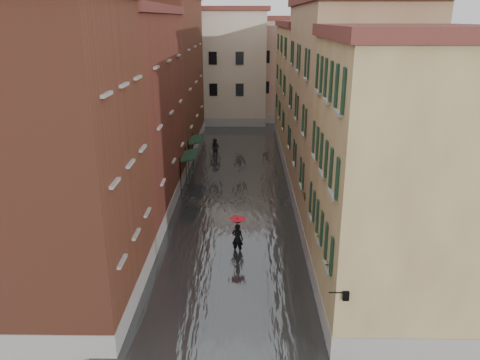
{
  "coord_description": "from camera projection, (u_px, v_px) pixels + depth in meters",
  "views": [
    {
      "loc": [
        0.84,
        -20.27,
        12.23
      ],
      "look_at": [
        0.44,
        6.34,
        3.0
      ],
      "focal_mm": 35.0,
      "sensor_mm": 36.0,
      "label": 1
    }
  ],
  "objects": [
    {
      "name": "building_right_near",
      "position": [
        396.0,
        184.0,
        19.3
      ],
      "size": [
        6.0,
        8.0,
        11.5
      ],
      "primitive_type": "cube",
      "color": "olive",
      "rests_on": "ground"
    },
    {
      "name": "wall_lantern",
      "position": [
        345.0,
        295.0,
        16.46
      ],
      "size": [
        0.71,
        0.22,
        0.35
      ],
      "color": "black",
      "rests_on": "ground"
    },
    {
      "name": "building_end_pink",
      "position": [
        288.0,
        70.0,
        58.91
      ],
      "size": [
        10.0,
        9.0,
        12.0
      ],
      "primitive_type": "cube",
      "color": "tan",
      "rests_on": "ground"
    },
    {
      "name": "window_planters",
      "position": [
        314.0,
        210.0,
        22.5
      ],
      "size": [
        0.59,
        10.61,
        0.84
      ],
      "color": "brown",
      "rests_on": "ground"
    },
    {
      "name": "building_end_cream",
      "position": [
        216.0,
        68.0,
        56.98
      ],
      "size": [
        12.0,
        9.0,
        13.0
      ],
      "primitive_type": "cube",
      "color": "beige",
      "rests_on": "ground"
    },
    {
      "name": "awning_near",
      "position": [
        189.0,
        156.0,
        34.96
      ],
      "size": [
        1.09,
        3.17,
        2.8
      ],
      "color": "#163120",
      "rests_on": "ground"
    },
    {
      "name": "building_right_mid",
      "position": [
        345.0,
        114.0,
        29.45
      ],
      "size": [
        6.0,
        14.0,
        13.0
      ],
      "primitive_type": "cube",
      "color": "#9F8260",
      "rests_on": "ground"
    },
    {
      "name": "awning_far",
      "position": [
        196.0,
        140.0,
        39.53
      ],
      "size": [
        1.09,
        3.19,
        2.8
      ],
      "color": "#163120",
      "rests_on": "ground"
    },
    {
      "name": "building_left_far",
      "position": [
        163.0,
        77.0,
        43.65
      ],
      "size": [
        6.0,
        16.0,
        14.0
      ],
      "primitive_type": "cube",
      "color": "brown",
      "rests_on": "ground"
    },
    {
      "name": "ground",
      "position": [
        229.0,
        279.0,
        23.17
      ],
      "size": [
        120.0,
        120.0,
        0.0
      ],
      "primitive_type": "plane",
      "color": "slate",
      "rests_on": "ground"
    },
    {
      "name": "building_right_far",
      "position": [
        313.0,
        91.0,
        43.86
      ],
      "size": [
        6.0,
        16.0,
        11.5
      ],
      "primitive_type": "cube",
      "color": "olive",
      "rests_on": "ground"
    },
    {
      "name": "building_left_near",
      "position": [
        57.0,
        165.0,
        19.25
      ],
      "size": [
        6.0,
        8.0,
        13.0
      ],
      "primitive_type": "cube",
      "color": "brown",
      "rests_on": "ground"
    },
    {
      "name": "pedestrian_far",
      "position": [
        215.0,
        148.0,
        43.07
      ],
      "size": [
        1.06,
        0.95,
        1.79
      ],
      "primitive_type": "imported",
      "rotation": [
        0.0,
        0.0,
        -0.38
      ],
      "color": "black",
      "rests_on": "ground"
    },
    {
      "name": "floodwater",
      "position": [
        235.0,
        187.0,
        35.42
      ],
      "size": [
        10.0,
        60.0,
        0.2
      ],
      "primitive_type": "cube",
      "color": "#3E4244",
      "rests_on": "ground"
    },
    {
      "name": "building_left_mid",
      "position": [
        124.0,
        118.0,
        29.72
      ],
      "size": [
        6.0,
        14.0,
        12.5
      ],
      "primitive_type": "cube",
      "color": "brown",
      "rests_on": "ground"
    },
    {
      "name": "pedestrian_main",
      "position": [
        237.0,
        233.0,
        25.33
      ],
      "size": [
        0.89,
        0.89,
        2.06
      ],
      "color": "black",
      "rests_on": "ground"
    }
  ]
}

